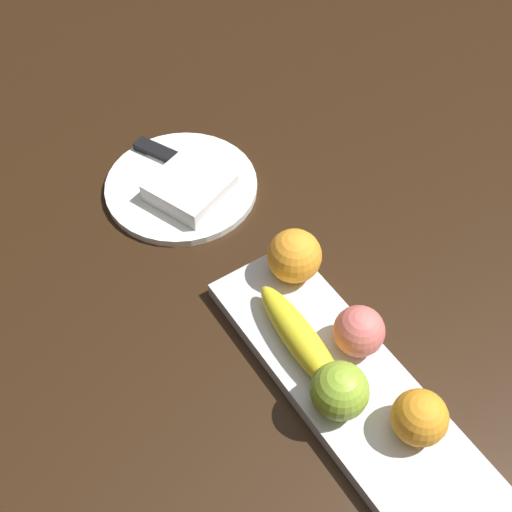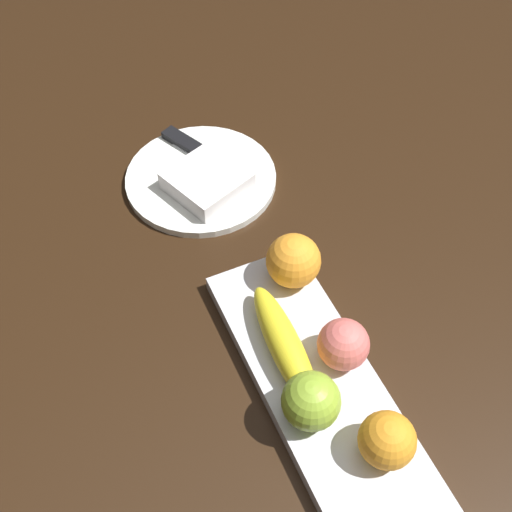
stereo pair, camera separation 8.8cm
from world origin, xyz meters
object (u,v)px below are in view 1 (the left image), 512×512
(orange_near_banana, at_px, (294,256))
(folded_napkin, at_px, (190,188))
(fruit_tray, at_px, (351,390))
(orange_near_apple, at_px, (421,417))
(apple, at_px, (340,391))
(peach, at_px, (359,331))
(banana, at_px, (301,340))
(dinner_plate, at_px, (181,186))
(knife, at_px, (168,156))

(orange_near_banana, distance_m, folded_napkin, 0.22)
(fruit_tray, bearing_deg, folded_napkin, 180.00)
(orange_near_apple, height_order, folded_napkin, orange_near_apple)
(fruit_tray, xyz_separation_m, orange_near_apple, (0.08, 0.03, 0.04))
(apple, distance_m, peach, 0.09)
(apple, height_order, orange_near_banana, orange_near_banana)
(apple, height_order, banana, apple)
(dinner_plate, bearing_deg, banana, -3.64)
(knife, bearing_deg, folded_napkin, -31.37)
(apple, bearing_deg, orange_near_banana, 159.44)
(orange_near_banana, distance_m, dinner_plate, 0.25)
(fruit_tray, height_order, dinner_plate, fruit_tray)
(folded_napkin, bearing_deg, peach, 6.41)
(fruit_tray, distance_m, banana, 0.09)
(fruit_tray, relative_size, apple, 6.53)
(orange_near_banana, relative_size, dinner_plate, 0.31)
(dinner_plate, bearing_deg, folded_napkin, -0.00)
(banana, bearing_deg, folded_napkin, 179.27)
(peach, relative_size, knife, 0.38)
(apple, bearing_deg, banana, 174.09)
(orange_near_apple, height_order, peach, same)
(fruit_tray, xyz_separation_m, folded_napkin, (-0.40, 0.00, 0.02))
(orange_near_apple, bearing_deg, folded_napkin, -176.83)
(banana, bearing_deg, apple, -2.66)
(banana, distance_m, orange_near_banana, 0.12)
(banana, height_order, dinner_plate, banana)
(apple, bearing_deg, knife, 175.29)
(apple, distance_m, orange_near_apple, 0.09)
(fruit_tray, xyz_separation_m, orange_near_banana, (-0.18, 0.04, 0.05))
(apple, relative_size, banana, 0.37)
(apple, relative_size, peach, 1.08)
(fruit_tray, height_order, knife, knife)
(dinner_plate, bearing_deg, peach, 5.92)
(folded_napkin, distance_m, knife, 0.09)
(orange_near_apple, bearing_deg, fruit_tray, -162.41)
(dinner_plate, bearing_deg, knife, 170.93)
(fruit_tray, distance_m, dinner_plate, 0.43)
(banana, xyz_separation_m, peach, (0.03, 0.06, 0.01))
(fruit_tray, height_order, banana, banana)
(orange_near_banana, height_order, dinner_plate, orange_near_banana)
(banana, xyz_separation_m, dinner_plate, (-0.35, 0.02, -0.04))
(knife, bearing_deg, banana, -29.70)
(peach, distance_m, folded_napkin, 0.36)
(peach, relative_size, dinner_plate, 0.27)
(orange_near_apple, bearing_deg, apple, -142.49)
(orange_near_apple, bearing_deg, orange_near_banana, 177.14)
(banana, bearing_deg, fruit_tray, 19.31)
(orange_near_apple, height_order, orange_near_banana, orange_near_banana)
(banana, relative_size, orange_near_apple, 2.86)
(fruit_tray, xyz_separation_m, banana, (-0.08, -0.02, 0.03))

